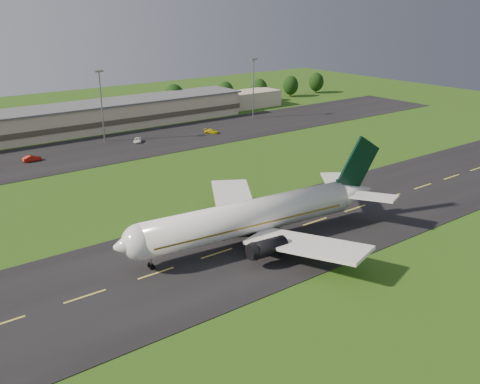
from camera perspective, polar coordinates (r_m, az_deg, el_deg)
ground at (r=92.49m, az=3.13°, el=-4.80°), size 360.00×360.00×0.00m
taxiway at (r=92.47m, az=3.13°, el=-4.77°), size 220.00×30.00×0.10m
apron at (r=151.50m, az=-14.74°, el=4.37°), size 260.00×30.00×0.10m
airliner at (r=88.51m, az=1.47°, el=-2.65°), size 51.23×41.94×15.57m
terminal at (r=174.85m, az=-16.06°, el=7.56°), size 145.00×16.00×8.40m
light_mast_centre at (r=157.99m, az=-14.61°, el=9.71°), size 2.40×1.20×20.35m
light_mast_east at (r=185.91m, az=1.44°, el=11.73°), size 2.40×1.20×20.35m
tree_line at (r=193.83m, az=-10.07°, el=9.43°), size 198.66×8.51×10.31m
service_vehicle_b at (r=145.39m, az=-21.32°, el=3.36°), size 4.57×1.71×1.49m
service_vehicle_c at (r=157.21m, az=-10.86°, el=5.46°), size 4.13×4.79×1.22m
service_vehicle_d at (r=165.34m, az=-3.05°, el=6.49°), size 4.25×4.65×1.31m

